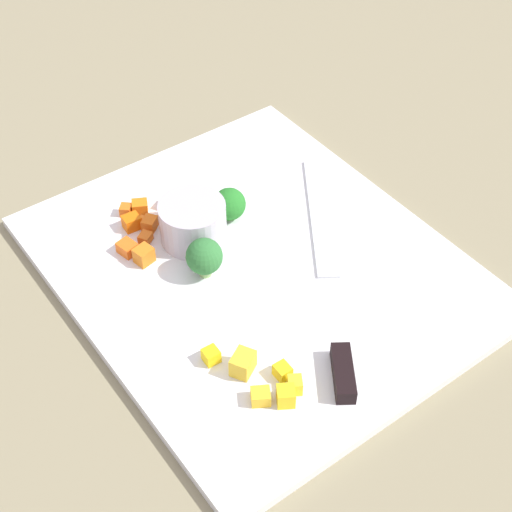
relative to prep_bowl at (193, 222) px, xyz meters
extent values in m
plane|color=gray|center=(-0.07, -0.03, -0.04)|extent=(4.00, 4.00, 0.00)
cube|color=white|center=(-0.07, -0.03, -0.03)|extent=(0.45, 0.38, 0.01)
cylinder|color=#BBB3C0|center=(0.00, 0.00, 0.00)|extent=(0.07, 0.07, 0.05)
cube|color=silver|center=(-0.05, -0.14, -0.02)|extent=(0.18, 0.13, 0.00)
cube|color=black|center=(-0.24, -0.01, -0.01)|extent=(0.06, 0.05, 0.02)
cube|color=orange|center=(0.00, 0.06, -0.01)|extent=(0.02, 0.02, 0.02)
cube|color=orange|center=(0.04, -0.03, -0.02)|extent=(0.02, 0.02, 0.01)
cube|color=orange|center=(0.04, 0.03, -0.02)|extent=(0.02, 0.02, 0.01)
cube|color=orange|center=(0.08, 0.04, -0.02)|extent=(0.02, 0.02, 0.01)
cube|color=orange|center=(0.02, 0.07, -0.02)|extent=(0.02, 0.02, 0.01)
cube|color=orange|center=(0.05, 0.03, -0.02)|extent=(0.01, 0.01, 0.01)
cube|color=orange|center=(0.05, -0.01, -0.02)|extent=(0.01, 0.01, 0.01)
cube|color=orange|center=(0.06, 0.00, -0.02)|extent=(0.02, 0.02, 0.01)
cube|color=orange|center=(0.07, 0.03, -0.02)|extent=(0.02, 0.02, 0.01)
cube|color=orange|center=(0.05, 0.05, -0.02)|extent=(0.02, 0.02, 0.02)
cube|color=orange|center=(0.03, 0.05, -0.02)|extent=(0.02, 0.02, 0.01)
cube|color=yellow|center=(-0.15, 0.08, -0.02)|extent=(0.02, 0.02, 0.01)
cube|color=yellow|center=(-0.22, 0.04, -0.02)|extent=(0.02, 0.02, 0.02)
cube|color=yellow|center=(-0.23, 0.05, -0.01)|extent=(0.02, 0.02, 0.02)
cube|color=yellow|center=(-0.22, 0.07, -0.02)|extent=(0.02, 0.02, 0.01)
cube|color=yellow|center=(-0.21, 0.04, -0.02)|extent=(0.02, 0.01, 0.01)
cube|color=yellow|center=(-0.18, 0.06, -0.01)|extent=(0.03, 0.03, 0.02)
cylinder|color=#81AB61|center=(0.00, -0.05, -0.02)|extent=(0.01, 0.01, 0.01)
sphere|color=#247525|center=(0.00, -0.05, 0.00)|extent=(0.04, 0.04, 0.04)
cylinder|color=#8FB86D|center=(-0.05, 0.02, -0.02)|extent=(0.01, 0.01, 0.02)
sphere|color=#2E6F33|center=(-0.05, 0.02, 0.00)|extent=(0.04, 0.04, 0.04)
camera|label=1|loc=(-0.53, 0.31, 0.56)|focal=53.62mm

